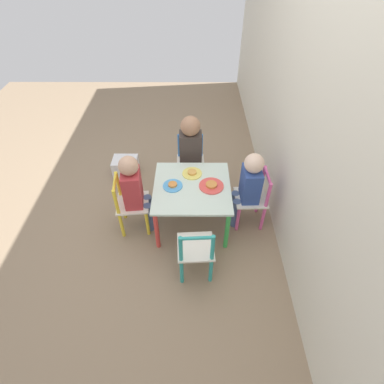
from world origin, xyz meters
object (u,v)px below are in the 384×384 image
Objects in this scene: plate_front at (173,185)px; storage_bin at (126,167)px; chair_pink at (253,199)px; chair_blue at (191,163)px; kids_table at (192,191)px; child_left at (191,148)px; child_front at (135,188)px; chair_yellow at (130,205)px; chair_teal at (196,251)px; plate_left at (192,173)px; child_back at (248,184)px; plate_back at (211,186)px.

plate_front is 0.92m from storage_bin.
chair_pink is 0.73m from chair_blue.
plate_front reaches higher than kids_table.
child_left reaches higher than child_front.
kids_table is 1.17× the size of chair_pink.
chair_yellow is (0.05, -0.51, -0.11)m from kids_table.
plate_left is at bearing -90.74° from chair_teal.
chair_yellow is 0.71× the size of child_front.
kids_table is 0.17m from plate_front.
child_back is at bearing -91.92° from chair_yellow.
kids_table is 0.46m from child_front.
child_back reaches higher than plate_left.
child_back is 4.38× the size of plate_left.
chair_yellow is at bearing 90.00° from child_front.
plate_left is at bearing -135.00° from plate_back.
plate_front is (0.46, -0.14, -0.04)m from child_left.
child_front is 4.73× the size of plate_front.
child_front is (-0.01, 0.06, 0.18)m from chair_yellow.
storage_bin is (-0.72, -0.24, -0.35)m from child_front.
plate_back is (0.52, 0.17, 0.17)m from chair_blue.
plate_back is at bearing -107.00° from chair_teal.
chair_blue is 3.21× the size of plate_left.
child_front is at bearing -129.54° from chair_blue.
plate_front is at bearing -73.53° from chair_teal.
plate_back and plate_left have the same top height.
child_front reaches higher than plate_front.
child_back reaches higher than kids_table.
chair_pink is 0.72m from child_left.
child_back is at bearing -45.19° from child_left.
chair_yellow is at bearing -43.64° from chair_teal.
chair_teal is (0.53, -0.49, 0.00)m from chair_pink.
child_front reaches higher than chair_yellow.
plate_left is at bearing 180.00° from kids_table.
chair_blue is (-0.52, -0.02, -0.11)m from kids_table.
child_left reaches higher than chair_yellow.
kids_table is at bearing 90.00° from plate_front.
child_front reaches higher than chair_blue.
chair_yellow reaches higher than plate_left.
child_back is 0.47m from plate_left.
child_front is at bearing -132.80° from child_left.
chair_blue and chair_teal have the same top height.
chair_yellow is 0.74m from child_left.
plate_left is 0.93m from storage_bin.
chair_blue is (-0.50, -0.53, 0.00)m from chair_pink.
plate_back is 1.26× the size of plate_front.
child_left reaches higher than plate_back.
kids_table is 0.53m from chair_teal.
child_back is at bearing -48.69° from chair_blue.
child_left reaches higher than storage_bin.
plate_back and plate_front have the same top height.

